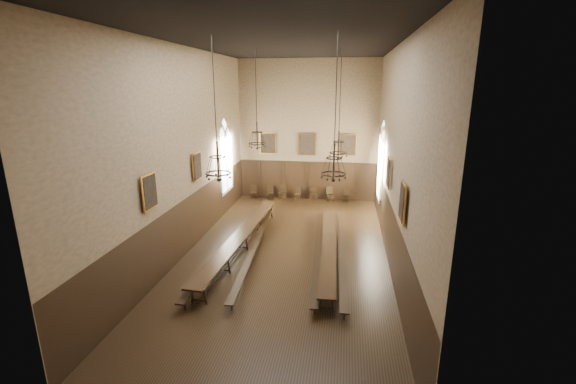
% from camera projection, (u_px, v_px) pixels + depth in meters
% --- Properties ---
extents(floor, '(9.00, 18.00, 0.02)m').
position_uv_depth(floor, '(286.00, 254.00, 17.41)').
color(floor, black).
rests_on(floor, ground).
extents(ceiling, '(9.00, 18.00, 0.02)m').
position_uv_depth(ceiling, '(286.00, 42.00, 15.00)').
color(ceiling, black).
rests_on(ceiling, ground).
extents(wall_back, '(9.00, 0.02, 9.00)m').
position_uv_depth(wall_back, '(308.00, 131.00, 24.79)').
color(wall_back, '#93795A').
rests_on(wall_back, ground).
extents(wall_front, '(9.00, 0.02, 9.00)m').
position_uv_depth(wall_front, '(215.00, 235.00, 7.62)').
color(wall_front, '#93795A').
rests_on(wall_front, ground).
extents(wall_left, '(0.02, 18.00, 9.00)m').
position_uv_depth(wall_left, '(184.00, 153.00, 16.86)').
color(wall_left, '#93795A').
rests_on(wall_left, ground).
extents(wall_right, '(0.02, 18.00, 9.00)m').
position_uv_depth(wall_right, '(396.00, 159.00, 15.55)').
color(wall_right, '#93795A').
rests_on(wall_right, ground).
extents(wainscot_panelling, '(9.00, 18.00, 2.50)m').
position_uv_depth(wainscot_panelling, '(286.00, 228.00, 17.07)').
color(wainscot_panelling, black).
rests_on(wainscot_panelling, floor).
extents(table_left, '(1.32, 10.41, 0.81)m').
position_uv_depth(table_left, '(242.00, 241.00, 17.75)').
color(table_left, black).
rests_on(table_left, floor).
extents(table_right, '(0.90, 9.09, 0.71)m').
position_uv_depth(table_right, '(329.00, 251.00, 16.83)').
color(table_right, black).
rests_on(table_right, floor).
extents(bench_left_outer, '(0.41, 10.38, 0.47)m').
position_uv_depth(bench_left_outer, '(228.00, 246.00, 17.54)').
color(bench_left_outer, black).
rests_on(bench_left_outer, floor).
extents(bench_left_inner, '(0.92, 10.06, 0.45)m').
position_uv_depth(bench_left_inner, '(255.00, 247.00, 17.39)').
color(bench_left_inner, black).
rests_on(bench_left_inner, floor).
extents(bench_right_inner, '(0.78, 9.68, 0.44)m').
position_uv_depth(bench_right_inner, '(318.00, 251.00, 17.03)').
color(bench_right_inner, black).
rests_on(bench_right_inner, floor).
extents(bench_right_outer, '(0.72, 10.64, 0.48)m').
position_uv_depth(bench_right_outer, '(341.00, 249.00, 17.16)').
color(bench_right_outer, black).
rests_on(bench_right_outer, floor).
extents(chair_0, '(0.45, 0.45, 0.90)m').
position_uv_depth(chair_0, '(254.00, 194.00, 25.95)').
color(chair_0, black).
rests_on(chair_0, floor).
extents(chair_1, '(0.48, 0.48, 0.89)m').
position_uv_depth(chair_1, '(271.00, 195.00, 25.80)').
color(chair_1, black).
rests_on(chair_1, floor).
extents(chair_2, '(0.49, 0.49, 1.01)m').
position_uv_depth(chair_2, '(283.00, 195.00, 25.66)').
color(chair_2, black).
rests_on(chair_2, floor).
extents(chair_3, '(0.48, 0.48, 0.86)m').
position_uv_depth(chair_3, '(298.00, 196.00, 25.50)').
color(chair_3, black).
rests_on(chair_3, floor).
extents(chair_4, '(0.42, 0.42, 0.90)m').
position_uv_depth(chair_4, '(313.00, 196.00, 25.45)').
color(chair_4, black).
rests_on(chair_4, floor).
extents(chair_5, '(0.56, 0.56, 0.99)m').
position_uv_depth(chair_5, '(330.00, 197.00, 25.26)').
color(chair_5, black).
rests_on(chair_5, floor).
extents(chair_6, '(0.47, 0.47, 0.86)m').
position_uv_depth(chair_6, '(346.00, 198.00, 25.13)').
color(chair_6, black).
rests_on(chair_6, floor).
extents(chandelier_back_left, '(0.86, 0.86, 4.54)m').
position_uv_depth(chandelier_back_left, '(257.00, 138.00, 18.70)').
color(chandelier_back_left, black).
rests_on(chandelier_back_left, ceiling).
extents(chandelier_back_right, '(0.84, 0.84, 4.92)m').
position_uv_depth(chandelier_back_right, '(338.00, 146.00, 18.36)').
color(chandelier_back_right, black).
rests_on(chandelier_back_right, ceiling).
extents(chandelier_front_left, '(0.94, 0.94, 4.93)m').
position_uv_depth(chandelier_front_left, '(218.00, 165.00, 14.08)').
color(chandelier_front_left, black).
rests_on(chandelier_front_left, ceiling).
extents(chandelier_front_right, '(0.86, 0.86, 4.76)m').
position_uv_depth(chandelier_front_right, '(334.00, 165.00, 13.25)').
color(chandelier_front_right, black).
rests_on(chandelier_front_right, ceiling).
extents(portrait_back_0, '(1.10, 0.12, 1.40)m').
position_uv_depth(portrait_back_0, '(268.00, 143.00, 25.25)').
color(portrait_back_0, orange).
rests_on(portrait_back_0, wall_back).
extents(portrait_back_1, '(1.10, 0.12, 1.40)m').
position_uv_depth(portrait_back_1, '(307.00, 144.00, 24.88)').
color(portrait_back_1, orange).
rests_on(portrait_back_1, wall_back).
extents(portrait_back_2, '(1.10, 0.12, 1.40)m').
position_uv_depth(portrait_back_2, '(348.00, 145.00, 24.50)').
color(portrait_back_2, orange).
rests_on(portrait_back_2, wall_back).
extents(portrait_left_0, '(0.12, 1.00, 1.30)m').
position_uv_depth(portrait_left_0, '(197.00, 166.00, 18.00)').
color(portrait_left_0, orange).
rests_on(portrait_left_0, wall_left).
extents(portrait_left_1, '(0.12, 1.00, 1.30)m').
position_uv_depth(portrait_left_1, '(150.00, 192.00, 13.72)').
color(portrait_left_1, orange).
rests_on(portrait_left_1, wall_left).
extents(portrait_right_0, '(0.12, 1.00, 1.30)m').
position_uv_depth(portrait_right_0, '(389.00, 173.00, 16.74)').
color(portrait_right_0, orange).
rests_on(portrait_right_0, wall_right).
extents(portrait_right_1, '(0.12, 1.00, 1.30)m').
position_uv_depth(portrait_right_1, '(403.00, 202.00, 12.45)').
color(portrait_right_1, orange).
rests_on(portrait_right_1, wall_right).
extents(window_right, '(0.20, 2.20, 4.60)m').
position_uv_depth(window_right, '(381.00, 160.00, 21.10)').
color(window_right, white).
rests_on(window_right, wall_right).
extents(window_left, '(0.20, 2.20, 4.60)m').
position_uv_depth(window_left, '(225.00, 156.00, 22.38)').
color(window_left, white).
rests_on(window_left, wall_left).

